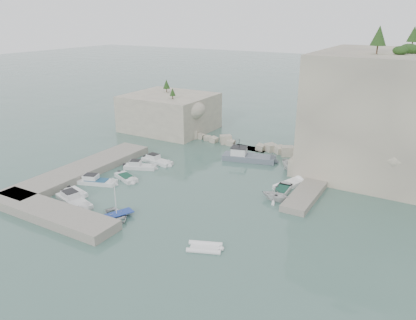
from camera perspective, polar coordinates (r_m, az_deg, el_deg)
The scene contains 23 objects.
ground at distance 51.89m, azimuth -3.37°, elevation -5.06°, with size 400.00×400.00×0.00m, color #4A6F64.
cliff_east at distance 63.47m, azimuth 26.76°, elevation 5.60°, with size 26.00×22.00×17.00m, color beige.
cliff_terrace at distance 62.03m, azimuth 16.18°, elevation -0.34°, with size 8.00×10.00×2.50m, color beige.
outcrop_west at distance 81.13m, azimuth -5.43°, elevation 6.70°, with size 16.00×14.00×7.00m, color beige.
quay_west at distance 61.47m, azimuth -17.23°, elevation -1.33°, with size 5.00×24.00×1.10m, color #9E9689.
quay_south at distance 49.79m, azimuth -21.35°, elevation -6.92°, with size 18.00×4.00×1.10m, color #9E9689.
ledge_east at distance 54.98m, azimuth 14.42°, elevation -3.75°, with size 3.00×16.00×0.80m, color #9E9689.
breakwater at distance 70.10m, azimuth 5.93°, elevation 2.20°, with size 28.00×3.00×1.40m, color beige.
motorboat_a at distance 63.53m, azimuth -7.16°, elevation -0.41°, with size 5.79×1.72×1.40m, color silver, non-canonical shape.
motorboat_b at distance 61.57m, azimuth -9.51°, elevation -1.20°, with size 5.17×1.69×1.40m, color silver, non-canonical shape.
motorboat_c at distance 57.97m, azimuth -11.43°, elevation -2.69°, with size 4.50×1.64×0.70m, color silver, non-canonical shape.
motorboat_d at distance 57.43m, azimuth -15.36°, elevation -3.24°, with size 6.00×1.79×1.40m, color silver, non-canonical shape.
motorboat_e at distance 54.80m, azimuth -18.06°, elevation -4.67°, with size 3.75×1.53×0.70m, color white, non-canonical shape.
motorboat_f at distance 52.54m, azimuth -18.29°, elevation -5.78°, with size 6.75×2.01×1.40m, color silver, non-canonical shape.
rowboat at distance 47.63m, azimuth -12.69°, elevation -7.95°, with size 2.96×4.15×0.86m, color silver.
inflatable_dinghy at distance 40.90m, azimuth -0.49°, elevation -12.39°, with size 3.70×1.80×0.44m, color white, non-canonical shape.
tender_east_a at distance 51.28m, azimuth 9.45°, elevation -5.63°, with size 3.08×3.57×1.88m, color white.
tender_east_b at distance 53.50m, azimuth 10.28°, elevation -4.57°, with size 5.04×1.72×0.70m, color silver, non-canonical shape.
tender_east_c at distance 55.74m, azimuth 11.40°, elevation -3.62°, with size 5.43×1.75×0.70m, color white, non-canonical shape.
tender_east_d at distance 60.52m, azimuth 12.31°, elevation -1.77°, with size 1.86×4.96×1.91m, color silver.
work_boat at distance 64.43m, azimuth 5.77°, elevation -0.06°, with size 8.99×2.66×2.20m, color slate, non-canonical shape.
rowboat_mast at distance 46.52m, azimuth -12.93°, elevation -5.19°, with size 0.10×0.10×4.20m, color white.
vegetation at distance 64.07m, azimuth 23.50°, elevation 14.79°, with size 53.48×13.88×13.40m.
Camera 1 is at (26.42, -38.97, 21.81)m, focal length 35.00 mm.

